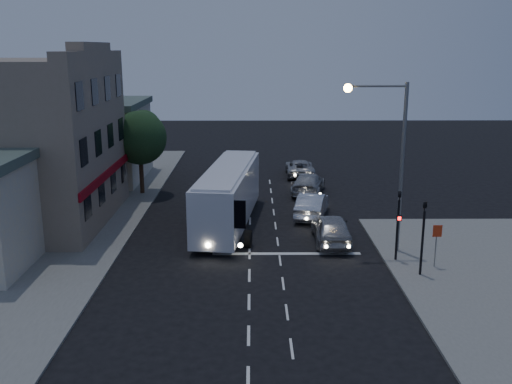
{
  "coord_description": "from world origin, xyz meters",
  "views": [
    {
      "loc": [
        0.15,
        -26.99,
        10.81
      ],
      "look_at": [
        0.38,
        6.91,
        2.2
      ],
      "focal_mm": 40.0,
      "sensor_mm": 36.0,
      "label": 1
    }
  ],
  "objects_px": {
    "traffic_signal_side": "(423,229)",
    "streetlight": "(391,148)",
    "car_sedan_c": "(300,168)",
    "car_suv": "(331,229)",
    "car_sedan_a": "(312,205)",
    "traffic_signal_main": "(398,217)",
    "street_tree": "(140,135)",
    "regulatory_sign": "(437,239)",
    "tour_bus": "(228,194)",
    "car_sedan_b": "(308,183)"
  },
  "relations": [
    {
      "from": "traffic_signal_side",
      "to": "street_tree",
      "type": "relative_size",
      "value": 0.66
    },
    {
      "from": "traffic_signal_main",
      "to": "traffic_signal_side",
      "type": "xyz_separation_m",
      "value": [
        0.7,
        -1.98,
        0.0
      ]
    },
    {
      "from": "traffic_signal_side",
      "to": "street_tree",
      "type": "bearing_deg",
      "value": 135.5
    },
    {
      "from": "streetlight",
      "to": "street_tree",
      "type": "relative_size",
      "value": 1.45
    },
    {
      "from": "traffic_signal_main",
      "to": "street_tree",
      "type": "distance_m",
      "value": 21.38
    },
    {
      "from": "car_suv",
      "to": "regulatory_sign",
      "type": "relative_size",
      "value": 2.23
    },
    {
      "from": "streetlight",
      "to": "street_tree",
      "type": "height_order",
      "value": "streetlight"
    },
    {
      "from": "tour_bus",
      "to": "car_sedan_c",
      "type": "height_order",
      "value": "tour_bus"
    },
    {
      "from": "streetlight",
      "to": "traffic_signal_main",
      "type": "bearing_deg",
      "value": -79.8
    },
    {
      "from": "car_suv",
      "to": "traffic_signal_side",
      "type": "relative_size",
      "value": 1.2
    },
    {
      "from": "car_sedan_b",
      "to": "regulatory_sign",
      "type": "xyz_separation_m",
      "value": [
        4.89,
        -15.43,
        0.83
      ]
    },
    {
      "from": "car_sedan_a",
      "to": "traffic_signal_side",
      "type": "height_order",
      "value": "traffic_signal_side"
    },
    {
      "from": "traffic_signal_side",
      "to": "tour_bus",
      "type": "bearing_deg",
      "value": 138.63
    },
    {
      "from": "traffic_signal_side",
      "to": "street_tree",
      "type": "height_order",
      "value": "street_tree"
    },
    {
      "from": "tour_bus",
      "to": "car_sedan_a",
      "type": "xyz_separation_m",
      "value": [
        5.4,
        1.67,
        -1.19
      ]
    },
    {
      "from": "car_suv",
      "to": "car_sedan_a",
      "type": "bearing_deg",
      "value": -83.3
    },
    {
      "from": "car_sedan_b",
      "to": "streetlight",
      "type": "relative_size",
      "value": 0.59
    },
    {
      "from": "car_sedan_a",
      "to": "car_sedan_c",
      "type": "height_order",
      "value": "car_sedan_a"
    },
    {
      "from": "car_sedan_c",
      "to": "street_tree",
      "type": "relative_size",
      "value": 0.82
    },
    {
      "from": "tour_bus",
      "to": "car_sedan_a",
      "type": "bearing_deg",
      "value": 24.05
    },
    {
      "from": "regulatory_sign",
      "to": "car_sedan_b",
      "type": "bearing_deg",
      "value": 107.58
    },
    {
      "from": "traffic_signal_main",
      "to": "car_suv",
      "type": "bearing_deg",
      "value": 134.43
    },
    {
      "from": "car_suv",
      "to": "car_sedan_a",
      "type": "distance_m",
      "value": 5.18
    },
    {
      "from": "tour_bus",
      "to": "streetlight",
      "type": "relative_size",
      "value": 1.36
    },
    {
      "from": "car_sedan_b",
      "to": "traffic_signal_side",
      "type": "relative_size",
      "value": 1.29
    },
    {
      "from": "car_sedan_c",
      "to": "street_tree",
      "type": "bearing_deg",
      "value": 27.08
    },
    {
      "from": "streetlight",
      "to": "car_suv",
      "type": "bearing_deg",
      "value": 149.41
    },
    {
      "from": "street_tree",
      "to": "car_sedan_c",
      "type": "bearing_deg",
      "value": 26.52
    },
    {
      "from": "car_suv",
      "to": "regulatory_sign",
      "type": "bearing_deg",
      "value": 139.56
    },
    {
      "from": "car_sedan_c",
      "to": "car_sedan_a",
      "type": "bearing_deg",
      "value": 89.66
    },
    {
      "from": "car_sedan_b",
      "to": "traffic_signal_side",
      "type": "height_order",
      "value": "traffic_signal_side"
    },
    {
      "from": "car_sedan_c",
      "to": "traffic_signal_main",
      "type": "height_order",
      "value": "traffic_signal_main"
    },
    {
      "from": "car_sedan_b",
      "to": "car_sedan_c",
      "type": "bearing_deg",
      "value": -75.79
    },
    {
      "from": "tour_bus",
      "to": "regulatory_sign",
      "type": "height_order",
      "value": "tour_bus"
    },
    {
      "from": "car_sedan_c",
      "to": "streetlight",
      "type": "bearing_deg",
      "value": 99.74
    },
    {
      "from": "tour_bus",
      "to": "street_tree",
      "type": "height_order",
      "value": "street_tree"
    },
    {
      "from": "car_suv",
      "to": "streetlight",
      "type": "distance_m",
      "value": 5.82
    },
    {
      "from": "car_sedan_a",
      "to": "regulatory_sign",
      "type": "relative_size",
      "value": 2.2
    },
    {
      "from": "traffic_signal_main",
      "to": "streetlight",
      "type": "relative_size",
      "value": 0.46
    },
    {
      "from": "car_sedan_a",
      "to": "car_sedan_b",
      "type": "distance_m",
      "value": 6.25
    },
    {
      "from": "tour_bus",
      "to": "streetlight",
      "type": "xyz_separation_m",
      "value": [
        8.67,
        -5.08,
        3.74
      ]
    },
    {
      "from": "tour_bus",
      "to": "car_sedan_a",
      "type": "distance_m",
      "value": 5.78
    },
    {
      "from": "tour_bus",
      "to": "street_tree",
      "type": "xyz_separation_m",
      "value": [
        -6.88,
        7.74,
        2.51
      ]
    },
    {
      "from": "streetlight",
      "to": "regulatory_sign",
      "type": "bearing_deg",
      "value": -51.25
    },
    {
      "from": "regulatory_sign",
      "to": "streetlight",
      "type": "relative_size",
      "value": 0.24
    },
    {
      "from": "car_sedan_a",
      "to": "car_suv",
      "type": "bearing_deg",
      "value": 109.94
    },
    {
      "from": "car_sedan_b",
      "to": "streetlight",
      "type": "height_order",
      "value": "streetlight"
    },
    {
      "from": "traffic_signal_side",
      "to": "streetlight",
      "type": "distance_m",
      "value": 4.84
    },
    {
      "from": "car_suv",
      "to": "regulatory_sign",
      "type": "distance_m",
      "value": 6.21
    },
    {
      "from": "car_sedan_b",
      "to": "car_sedan_c",
      "type": "xyz_separation_m",
      "value": [
        -0.14,
        6.05,
        -0.06
      ]
    }
  ]
}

